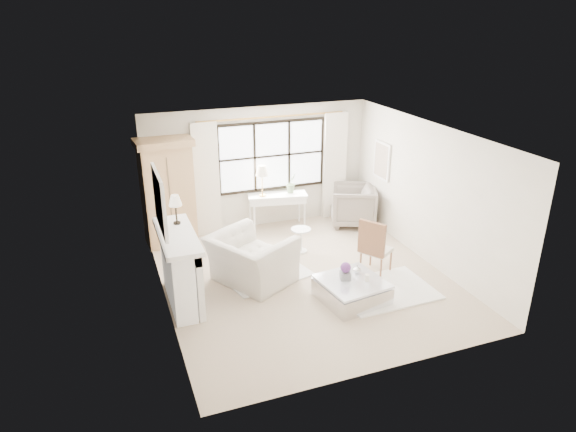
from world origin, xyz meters
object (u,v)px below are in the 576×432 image
armoire (168,192)px  coffee_table (352,291)px  console_table (277,211)px  club_armchair (251,259)px

armoire → coffee_table: armoire is taller
coffee_table → console_table: bearing=84.2°
console_table → coffee_table: console_table is taller
armoire → console_table: size_ratio=1.64×
club_armchair → console_table: bearing=-59.3°
console_table → club_armchair: 2.51m
coffee_table → club_armchair: bearing=130.9°
console_table → armoire: bearing=-169.6°
console_table → club_armchair: bearing=-108.9°
console_table → club_armchair: size_ratio=1.00×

